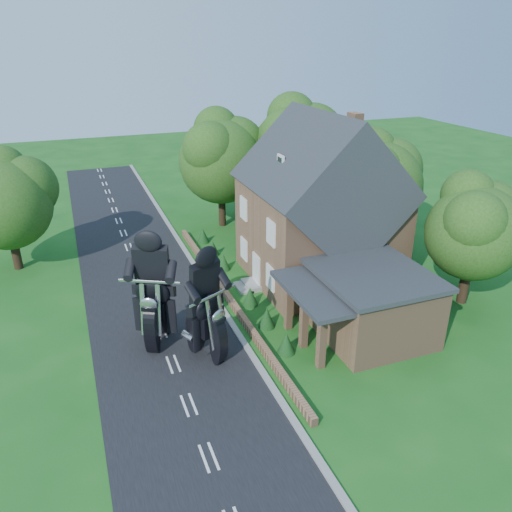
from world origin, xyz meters
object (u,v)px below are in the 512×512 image
object	(u,v)px
annex	(368,302)
motorcycle_lead	(207,341)
motorcycle_follow	(158,327)
garden_wall	(228,297)
house	(319,211)

from	to	relation	value
annex	motorcycle_lead	bearing A→B (deg)	174.14
motorcycle_lead	motorcycle_follow	xyz separation A→B (m)	(-1.97, 1.97, 0.05)
garden_wall	house	bearing A→B (deg)	9.17
garden_wall	motorcycle_follow	xyz separation A→B (m)	(-4.58, -2.99, 0.71)
annex	garden_wall	bearing A→B (deg)	133.84
garden_wall	motorcycle_follow	world-z (taller)	motorcycle_follow
motorcycle_follow	annex	bearing A→B (deg)	-167.94
house	motorcycle_lead	bearing A→B (deg)	-145.92
garden_wall	motorcycle_lead	xyz separation A→B (m)	(-2.62, -4.96, 0.66)
annex	motorcycle_lead	world-z (taller)	annex
house	motorcycle_follow	size ratio (longest dim) A/B	5.24
house	motorcycle_lead	world-z (taller)	house
annex	motorcycle_follow	xyz separation A→B (m)	(-10.15, 2.81, -0.86)
garden_wall	motorcycle_follow	distance (m)	5.52
garden_wall	annex	bearing A→B (deg)	-46.16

